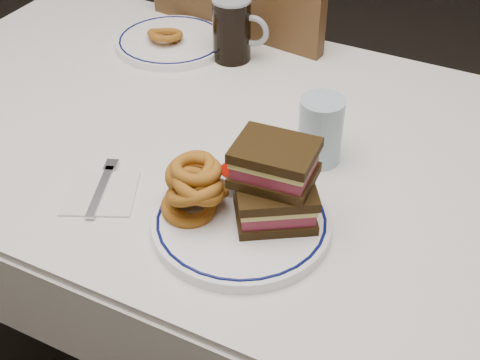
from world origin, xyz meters
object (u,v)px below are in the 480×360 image
at_px(main_plate, 241,222).
at_px(reuben_sandwich, 275,183).
at_px(far_plate, 172,42).
at_px(beer_mug, 233,29).
at_px(chair_far, 262,88).

relative_size(main_plate, reuben_sandwich, 1.83).
distance_m(main_plate, reuben_sandwich, 0.09).
bearing_deg(main_plate, reuben_sandwich, 39.25).
xyz_separation_m(main_plate, far_plate, (-0.41, 0.47, -0.00)).
bearing_deg(main_plate, far_plate, 131.47).
relative_size(beer_mug, far_plate, 0.56).
bearing_deg(main_plate, chair_far, 112.91).
height_order(chair_far, reuben_sandwich, chair_far).
bearing_deg(reuben_sandwich, main_plate, -140.75).
height_order(beer_mug, far_plate, beer_mug).
distance_m(main_plate, far_plate, 0.63).
distance_m(chair_far, far_plate, 0.35).
relative_size(main_plate, beer_mug, 1.99).
height_order(chair_far, far_plate, chair_far).
distance_m(reuben_sandwich, far_plate, 0.63).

